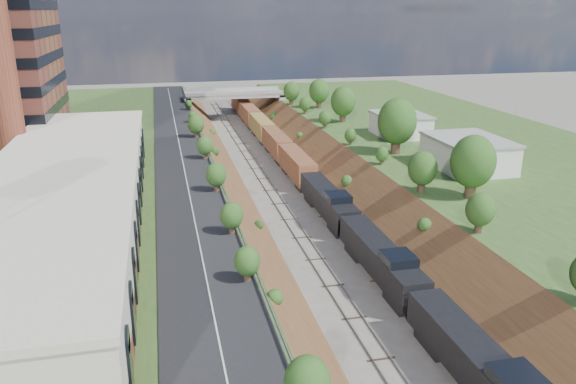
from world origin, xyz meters
name	(u,v)px	position (x,y,z in m)	size (l,w,h in m)	color
platform_left	(54,195)	(-33.00, 60.00, 2.50)	(44.00, 180.00, 5.00)	#354F20
platform_right	(493,166)	(33.00, 60.00, 2.50)	(44.00, 180.00, 5.00)	#354F20
embankment_left	(218,201)	(-11.00, 60.00, 0.00)	(7.07, 180.00, 7.07)	brown
embankment_right	(362,190)	(11.00, 60.00, 0.00)	(7.07, 180.00, 7.07)	brown
rail_left_track	(275,196)	(-2.60, 60.00, 0.09)	(1.58, 180.00, 0.18)	gray
rail_right_track	(309,194)	(2.60, 60.00, 0.09)	(1.58, 180.00, 0.18)	gray
road	(184,169)	(-15.50, 60.00, 5.05)	(8.00, 180.00, 0.10)	black
guardrail	(214,164)	(-11.40, 59.80, 5.55)	(0.10, 171.00, 0.70)	#99999E
commercial_building	(64,203)	(-28.00, 38.00, 8.51)	(14.30, 62.30, 7.00)	brown
overpass	(234,100)	(0.00, 122.00, 4.92)	(24.50, 8.30, 7.40)	gray
white_building_near	(468,154)	(23.50, 52.00, 7.00)	(9.00, 12.00, 4.00)	silver
white_building_far	(400,125)	(23.00, 74.00, 6.80)	(8.00, 10.00, 3.60)	silver
tree_right_large	(473,162)	(17.00, 40.00, 9.38)	(5.25, 5.25, 7.61)	#473323
tree_left_crest	(262,284)	(-11.80, 20.00, 7.04)	(2.45, 2.45, 3.55)	#473323
freight_train	(288,155)	(2.60, 73.97, 2.51)	(2.92, 133.56, 4.55)	black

